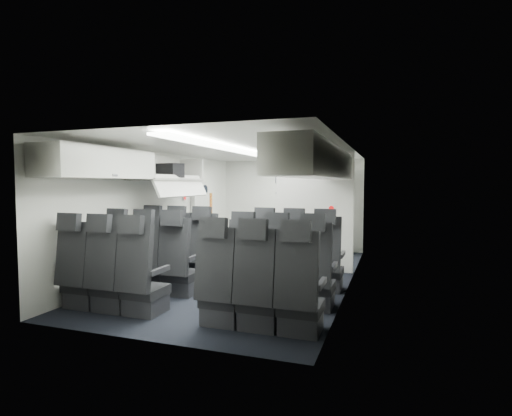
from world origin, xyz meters
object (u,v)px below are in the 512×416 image
Objects in this scene: galley_unit at (329,212)px; boarding_door at (203,212)px; seat_row_front at (237,258)px; seat_row_rear at (180,286)px; carry_on_bag at (170,171)px; seat_row_mid at (213,270)px; flight_attendant at (285,217)px.

galley_unit is 1.02× the size of boarding_door.
seat_row_rear is at bearing -90.00° from seat_row_front.
boarding_door is at bearing 112.87° from seat_row_rear.
carry_on_bag is at bearing 166.27° from seat_row_front.
seat_row_mid is at bearing -102.88° from galley_unit.
carry_on_bag is (-1.39, 0.34, 1.41)m from seat_row_front.
galley_unit reaches higher than seat_row_mid.
seat_row_rear is at bearing -43.13° from carry_on_bag.
boarding_door is at bearing 118.77° from seat_row_mid.
boarding_door is 1.86m from flight_attendant.
seat_row_rear is (0.00, -1.80, 0.00)m from seat_row_front.
seat_row_mid is 1.75× the size of galley_unit.
seat_row_front is 1.79× the size of boarding_door.
seat_row_mid is at bearing -61.23° from boarding_door.
seat_row_rear is 4.25m from boarding_door.
seat_row_mid is at bearing 90.00° from seat_row_rear.
carry_on_bag reaches higher than seat_row_rear.
seat_row_mid and seat_row_rear have the same top height.
carry_on_bag is at bearing 138.33° from seat_row_mid.
carry_on_bag reaches higher than galley_unit.
seat_row_mid is 4.30m from galley_unit.
galley_unit is (0.95, 3.25, 0.55)m from seat_row_front.
seat_row_rear is at bearing -67.13° from boarding_door.
seat_row_front is 2.20m from flight_attendant.
boarding_door is 4.49× the size of carry_on_bag.
seat_row_mid is 2.34m from carry_on_bag.
galley_unit is 3.84m from carry_on_bag.
carry_on_bag is (-2.34, -2.91, 0.87)m from galley_unit.
flight_attendant is at bearing 84.27° from seat_row_front.
galley_unit is at bearing 64.98° from carry_on_bag.
seat_row_front is 8.05× the size of carry_on_bag.
seat_row_mid is 1.00× the size of seat_row_rear.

